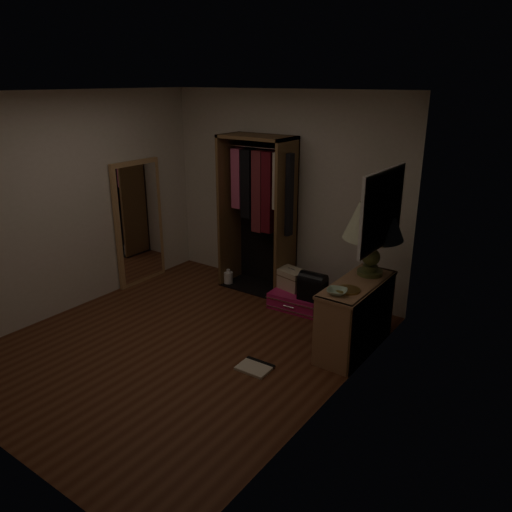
# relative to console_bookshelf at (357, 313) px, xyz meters

# --- Properties ---
(ground) EXTENTS (4.00, 4.00, 0.00)m
(ground) POSITION_rel_console_bookshelf_xyz_m (-1.54, -1.05, -0.39)
(ground) COLOR #512917
(ground) RESTS_ON ground
(room_walls) EXTENTS (3.52, 4.02, 2.60)m
(room_walls) POSITION_rel_console_bookshelf_xyz_m (-1.46, -1.01, 1.11)
(room_walls) COLOR beige
(room_walls) RESTS_ON ground
(console_bookshelf) EXTENTS (0.42, 1.12, 0.75)m
(console_bookshelf) POSITION_rel_console_bookshelf_xyz_m (0.00, 0.00, 0.00)
(console_bookshelf) COLOR #A0704D
(console_bookshelf) RESTS_ON ground
(open_wardrobe) EXTENTS (1.01, 0.50, 2.05)m
(open_wardrobe) POSITION_rel_console_bookshelf_xyz_m (-1.75, 0.72, 0.82)
(open_wardrobe) COLOR brown
(open_wardrobe) RESTS_ON ground
(floor_mirror) EXTENTS (0.06, 0.80, 1.70)m
(floor_mirror) POSITION_rel_console_bookshelf_xyz_m (-3.24, -0.05, 0.46)
(floor_mirror) COLOR tan
(floor_mirror) RESTS_ON ground
(pink_suitcase) EXTENTS (0.69, 0.52, 0.20)m
(pink_suitcase) POSITION_rel_console_bookshelf_xyz_m (-1.00, 0.46, -0.29)
(pink_suitcase) COLOR #CC185F
(pink_suitcase) RESTS_ON ground
(train_case) EXTENTS (0.41, 0.32, 0.27)m
(train_case) POSITION_rel_console_bookshelf_xyz_m (-1.15, 0.54, -0.06)
(train_case) COLOR beige
(train_case) RESTS_ON pink_suitcase
(black_bag) EXTENTS (0.33, 0.22, 0.35)m
(black_bag) POSITION_rel_console_bookshelf_xyz_m (-0.76, 0.39, -0.01)
(black_bag) COLOR black
(black_bag) RESTS_ON pink_suitcase
(table_lamp) EXTENTS (0.82, 0.82, 0.78)m
(table_lamp) POSITION_rel_console_bookshelf_xyz_m (0.00, 0.24, 0.93)
(table_lamp) COLOR #444E26
(table_lamp) RESTS_ON console_bookshelf
(brass_tray) EXTENTS (0.31, 0.31, 0.01)m
(brass_tray) POSITION_rel_console_bookshelf_xyz_m (0.00, -0.28, 0.37)
(brass_tray) COLOR #A5823F
(brass_tray) RESTS_ON console_bookshelf
(ceramic_bowl) EXTENTS (0.25, 0.25, 0.05)m
(ceramic_bowl) POSITION_rel_console_bookshelf_xyz_m (-0.05, -0.42, 0.38)
(ceramic_bowl) COLOR #B0D4B6
(ceramic_bowl) RESTS_ON console_bookshelf
(white_jug) EXTENTS (0.17, 0.17, 0.22)m
(white_jug) POSITION_rel_console_bookshelf_xyz_m (-2.17, 0.55, -0.30)
(white_jug) COLOR white
(white_jug) RESTS_ON ground
(floor_book) EXTENTS (0.33, 0.27, 0.03)m
(floor_book) POSITION_rel_console_bookshelf_xyz_m (-0.62, -0.98, -0.38)
(floor_book) COLOR beige
(floor_book) RESTS_ON ground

